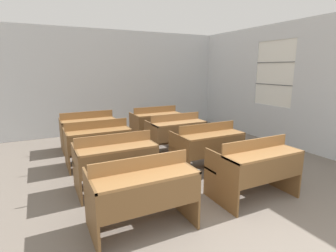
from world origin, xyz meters
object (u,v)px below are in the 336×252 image
(bench_second_right, at_px, (207,145))
(bench_back_left, at_px, (88,129))
(bench_front_right, at_px, (255,166))
(bench_third_left, at_px, (98,141))
(bench_back_right, at_px, (156,122))
(bench_third_right, at_px, (176,132))
(bench_front_left, at_px, (142,190))
(bench_second_left, at_px, (115,160))

(bench_second_right, xyz_separation_m, bench_back_left, (-1.71, 2.31, 0.00))
(bench_front_right, relative_size, bench_second_right, 1.00)
(bench_second_right, relative_size, bench_third_left, 1.00)
(bench_second_right, relative_size, bench_back_left, 1.00)
(bench_back_left, height_order, bench_back_right, same)
(bench_third_left, bearing_deg, bench_second_right, -33.94)
(bench_third_right, bearing_deg, bench_front_left, -126.02)
(bench_back_right, bearing_deg, bench_front_right, -90.08)
(bench_third_left, distance_m, bench_back_left, 1.15)
(bench_back_left, bearing_deg, bench_front_right, -63.90)
(bench_third_right, distance_m, bench_back_right, 1.17)
(bench_third_left, bearing_deg, bench_second_left, -89.12)
(bench_front_left, bearing_deg, bench_back_right, 63.75)
(bench_front_right, distance_m, bench_second_left, 2.06)
(bench_back_left, relative_size, bench_back_right, 1.00)
(bench_front_left, relative_size, bench_second_left, 1.00)
(bench_front_left, bearing_deg, bench_front_right, -0.33)
(bench_third_left, bearing_deg, bench_back_right, 33.91)
(bench_front_right, height_order, bench_third_left, same)
(bench_front_left, bearing_deg, bench_back_left, 89.88)
(bench_second_right, xyz_separation_m, bench_back_right, (0.00, 2.32, 0.00))
(bench_front_right, xyz_separation_m, bench_third_left, (-1.72, 2.33, 0.00))
(bench_third_left, bearing_deg, bench_front_right, -53.55)
(bench_third_right, bearing_deg, bench_back_left, 145.42)
(bench_front_right, xyz_separation_m, bench_back_right, (0.00, 3.49, 0.00))
(bench_second_left, bearing_deg, bench_third_right, 34.86)
(bench_third_right, distance_m, bench_back_left, 2.04)
(bench_front_right, distance_m, bench_back_left, 3.88)
(bench_second_left, distance_m, bench_second_right, 1.71)
(bench_second_left, bearing_deg, bench_back_right, 53.79)
(bench_front_left, distance_m, bench_front_right, 1.71)
(bench_second_left, relative_size, bench_third_right, 1.00)
(bench_third_right, bearing_deg, bench_third_left, 179.79)
(bench_front_left, bearing_deg, bench_second_left, 89.57)
(bench_front_right, bearing_deg, bench_second_left, 145.79)
(bench_third_right, bearing_deg, bench_second_right, -88.47)
(bench_third_left, xyz_separation_m, bench_third_right, (1.69, -0.01, 0.00))
(bench_second_left, height_order, bench_third_left, same)
(bench_front_left, relative_size, bench_back_left, 1.00)
(bench_front_right, distance_m, bench_back_right, 3.49)
(bench_third_left, relative_size, bench_third_right, 1.00)
(bench_second_right, distance_m, bench_back_left, 2.87)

